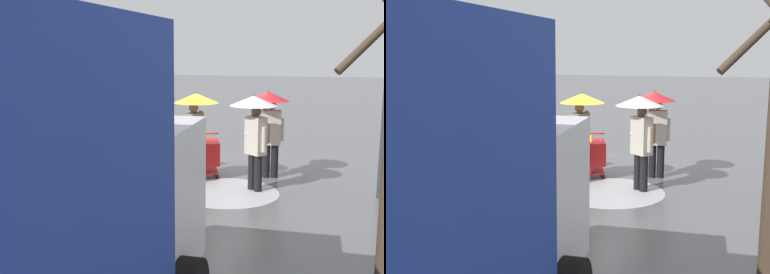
# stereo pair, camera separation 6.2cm
# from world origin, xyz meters

# --- Properties ---
(ground_plane) EXTENTS (90.00, 90.00, 0.00)m
(ground_plane) POSITION_xyz_m (0.00, 0.00, 0.00)
(ground_plane) COLOR #5B5B5E
(slush_patch_under_van) EXTENTS (2.38, 2.38, 0.01)m
(slush_patch_under_van) POSITION_xyz_m (-0.55, 1.74, 0.00)
(slush_patch_under_van) COLOR #ADAFB5
(slush_patch_under_van) RESTS_ON ground
(slush_patch_far_side) EXTENTS (1.70, 1.70, 0.01)m
(slush_patch_far_side) POSITION_xyz_m (2.84, 4.98, 0.00)
(slush_patch_far_side) COLOR #999BA0
(slush_patch_far_side) RESTS_ON ground
(cargo_van_parked_right) EXTENTS (2.32, 5.40, 2.60)m
(cargo_van_parked_right) POSITION_xyz_m (4.06, -0.64, 1.18)
(cargo_van_parked_right) COLOR gray
(cargo_van_parked_right) RESTS_ON ground
(shopping_cart_vendor) EXTENTS (0.76, 0.94, 1.04)m
(shopping_cart_vendor) POSITION_xyz_m (0.11, 0.46, 0.57)
(shopping_cart_vendor) COLOR red
(shopping_cart_vendor) RESTS_ON ground
(hand_dolly_boxes) EXTENTS (0.76, 0.85, 1.32)m
(hand_dolly_boxes) POSITION_xyz_m (0.90, 0.02, 0.55)
(hand_dolly_boxes) COLOR #515156
(hand_dolly_boxes) RESTS_ON ground
(pedestrian_pink_side) EXTENTS (1.04, 1.04, 2.15)m
(pedestrian_pink_side) POSITION_xyz_m (-1.34, 0.20, 1.57)
(pedestrian_pink_side) COLOR black
(pedestrian_pink_side) RESTS_ON ground
(pedestrian_black_side) EXTENTS (1.04, 1.04, 2.15)m
(pedestrian_black_side) POSITION_xyz_m (0.29, 1.11, 1.58)
(pedestrian_black_side) COLOR black
(pedestrian_black_side) RESTS_ON ground
(pedestrian_white_side) EXTENTS (1.04, 1.04, 2.15)m
(pedestrian_white_side) POSITION_xyz_m (-1.13, 1.39, 1.57)
(pedestrian_white_side) COLOR black
(pedestrian_white_side) RESTS_ON ground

